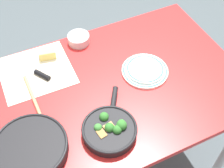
# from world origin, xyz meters

# --- Properties ---
(ground_plane) EXTENTS (14.00, 14.00, 0.00)m
(ground_plane) POSITION_xyz_m (0.00, 0.00, 0.00)
(ground_plane) COLOR #424C51
(dining_table_red) EXTENTS (1.23, 0.81, 0.76)m
(dining_table_red) POSITION_xyz_m (0.00, 0.00, 0.67)
(dining_table_red) COLOR red
(dining_table_red) RESTS_ON ground_plane
(skillet_broccoli) EXTENTS (0.24, 0.31, 0.07)m
(skillet_broccoli) POSITION_xyz_m (0.11, 0.21, 0.79)
(skillet_broccoli) COLOR black
(skillet_broccoli) RESTS_ON dining_table_red
(skillet_eggs) EXTENTS (0.29, 0.41, 0.05)m
(skillet_eggs) POSITION_xyz_m (0.43, 0.16, 0.79)
(skillet_eggs) COLOR black
(skillet_eggs) RESTS_ON dining_table_red
(wooden_spoon) EXTENTS (0.04, 0.39, 0.02)m
(wooden_spoon) POSITION_xyz_m (0.34, 0.02, 0.77)
(wooden_spoon) COLOR tan
(wooden_spoon) RESTS_ON dining_table_red
(parchment_sheet) EXTENTS (0.34, 0.32, 0.00)m
(parchment_sheet) POSITION_xyz_m (0.29, -0.24, 0.76)
(parchment_sheet) COLOR beige
(parchment_sheet) RESTS_ON dining_table_red
(grater_knife) EXTENTS (0.16, 0.23, 0.02)m
(grater_knife) POSITION_xyz_m (0.29, -0.24, 0.77)
(grater_knife) COLOR silver
(grater_knife) RESTS_ON dining_table_red
(cheese_block) EXTENTS (0.09, 0.07, 0.05)m
(cheese_block) POSITION_xyz_m (0.21, -0.31, 0.78)
(cheese_block) COLOR #EACC66
(cheese_block) RESTS_ON dining_table_red
(dinner_plate_stack) EXTENTS (0.22, 0.22, 0.03)m
(dinner_plate_stack) POSITION_xyz_m (-0.18, -0.02, 0.77)
(dinner_plate_stack) COLOR silver
(dinner_plate_stack) RESTS_ON dining_table_red
(prep_bowl_steel) EXTENTS (0.11, 0.11, 0.04)m
(prep_bowl_steel) POSITION_xyz_m (0.03, -0.34, 0.78)
(prep_bowl_steel) COLOR #B7B7BC
(prep_bowl_steel) RESTS_ON dining_table_red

